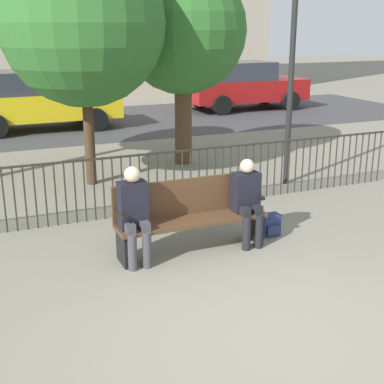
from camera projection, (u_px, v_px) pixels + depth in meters
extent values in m
plane|color=gray|center=(281.00, 335.00, 5.00)|extent=(80.00, 80.00, 0.00)
cube|color=#4C331E|center=(192.00, 220.00, 6.74)|extent=(1.95, 0.45, 0.05)
cube|color=#4C331E|center=(186.00, 196.00, 6.83)|extent=(1.95, 0.05, 0.47)
cube|color=black|center=(123.00, 248.00, 6.46)|extent=(0.06, 0.38, 0.40)
cube|color=black|center=(255.00, 227.00, 7.15)|extent=(0.06, 0.38, 0.40)
cube|color=black|center=(121.00, 213.00, 6.33)|extent=(0.06, 0.38, 0.04)
cube|color=black|center=(256.00, 195.00, 7.01)|extent=(0.06, 0.38, 0.04)
cylinder|color=#3D3D42|center=(132.00, 252.00, 6.28)|extent=(0.11, 0.11, 0.45)
cylinder|color=#3D3D42|center=(147.00, 250.00, 6.35)|extent=(0.11, 0.11, 0.45)
cube|color=#3D3D42|center=(129.00, 228.00, 6.28)|extent=(0.11, 0.20, 0.12)
cube|color=#3D3D42|center=(144.00, 226.00, 6.35)|extent=(0.11, 0.20, 0.12)
cube|color=black|center=(133.00, 205.00, 6.36)|extent=(0.34, 0.22, 0.57)
sphere|color=beige|center=(132.00, 174.00, 6.22)|extent=(0.19, 0.19, 0.19)
cylinder|color=black|center=(247.00, 233.00, 6.85)|extent=(0.11, 0.11, 0.45)
cylinder|color=black|center=(259.00, 231.00, 6.92)|extent=(0.11, 0.11, 0.45)
cube|color=black|center=(243.00, 211.00, 6.86)|extent=(0.11, 0.20, 0.12)
cube|color=black|center=(256.00, 209.00, 6.93)|extent=(0.11, 0.20, 0.12)
cube|color=black|center=(246.00, 192.00, 6.94)|extent=(0.34, 0.22, 0.52)
sphere|color=beige|center=(247.00, 166.00, 6.82)|extent=(0.18, 0.18, 0.18)
cube|color=navy|center=(270.00, 225.00, 7.36)|extent=(0.27, 0.16, 0.30)
cube|color=navy|center=(273.00, 230.00, 7.28)|extent=(0.19, 0.04, 0.14)
cylinder|color=#2D2823|center=(4.00, 200.00, 7.36)|extent=(0.02, 0.02, 0.95)
cylinder|color=#2D2823|center=(15.00, 199.00, 7.41)|extent=(0.02, 0.02, 0.95)
cylinder|color=#2D2823|center=(25.00, 198.00, 7.46)|extent=(0.02, 0.02, 0.95)
cylinder|color=#2D2823|center=(35.00, 196.00, 7.52)|extent=(0.02, 0.02, 0.95)
cylinder|color=#2D2823|center=(46.00, 195.00, 7.57)|extent=(0.02, 0.02, 0.95)
cylinder|color=#2D2823|center=(56.00, 194.00, 7.62)|extent=(0.02, 0.02, 0.95)
cylinder|color=#2D2823|center=(65.00, 193.00, 7.67)|extent=(0.02, 0.02, 0.95)
cylinder|color=#2D2823|center=(75.00, 192.00, 7.73)|extent=(0.02, 0.02, 0.95)
cylinder|color=#2D2823|center=(85.00, 191.00, 7.78)|extent=(0.02, 0.02, 0.95)
cylinder|color=#2D2823|center=(94.00, 190.00, 7.83)|extent=(0.02, 0.02, 0.95)
cylinder|color=#2D2823|center=(104.00, 189.00, 7.89)|extent=(0.02, 0.02, 0.95)
cylinder|color=#2D2823|center=(113.00, 187.00, 7.94)|extent=(0.02, 0.02, 0.95)
cylinder|color=#2D2823|center=(122.00, 186.00, 7.99)|extent=(0.02, 0.02, 0.95)
cylinder|color=#2D2823|center=(131.00, 185.00, 8.04)|extent=(0.02, 0.02, 0.95)
cylinder|color=#2D2823|center=(140.00, 184.00, 8.10)|extent=(0.02, 0.02, 0.95)
cylinder|color=#2D2823|center=(149.00, 183.00, 8.15)|extent=(0.02, 0.02, 0.95)
cylinder|color=#2D2823|center=(157.00, 182.00, 8.20)|extent=(0.02, 0.02, 0.95)
cylinder|color=#2D2823|center=(166.00, 181.00, 8.25)|extent=(0.02, 0.02, 0.95)
cylinder|color=#2D2823|center=(174.00, 180.00, 8.31)|extent=(0.02, 0.02, 0.95)
cylinder|color=#2D2823|center=(182.00, 179.00, 8.36)|extent=(0.02, 0.02, 0.95)
cylinder|color=#2D2823|center=(191.00, 178.00, 8.41)|extent=(0.02, 0.02, 0.95)
cylinder|color=#2D2823|center=(199.00, 177.00, 8.47)|extent=(0.02, 0.02, 0.95)
cylinder|color=#2D2823|center=(207.00, 176.00, 8.52)|extent=(0.02, 0.02, 0.95)
cylinder|color=#2D2823|center=(215.00, 176.00, 8.57)|extent=(0.02, 0.02, 0.95)
cylinder|color=#2D2823|center=(223.00, 175.00, 8.62)|extent=(0.02, 0.02, 0.95)
cylinder|color=#2D2823|center=(230.00, 174.00, 8.68)|extent=(0.02, 0.02, 0.95)
cylinder|color=#2D2823|center=(238.00, 173.00, 8.73)|extent=(0.02, 0.02, 0.95)
cylinder|color=#2D2823|center=(245.00, 172.00, 8.78)|extent=(0.02, 0.02, 0.95)
cylinder|color=#2D2823|center=(253.00, 171.00, 8.84)|extent=(0.02, 0.02, 0.95)
cylinder|color=#2D2823|center=(260.00, 170.00, 8.89)|extent=(0.02, 0.02, 0.95)
cylinder|color=#2D2823|center=(268.00, 169.00, 8.94)|extent=(0.02, 0.02, 0.95)
cylinder|color=#2D2823|center=(275.00, 168.00, 8.99)|extent=(0.02, 0.02, 0.95)
cylinder|color=#2D2823|center=(282.00, 168.00, 9.05)|extent=(0.02, 0.02, 0.95)
cylinder|color=#2D2823|center=(289.00, 167.00, 9.10)|extent=(0.02, 0.02, 0.95)
cylinder|color=#2D2823|center=(296.00, 166.00, 9.15)|extent=(0.02, 0.02, 0.95)
cylinder|color=#2D2823|center=(303.00, 165.00, 9.20)|extent=(0.02, 0.02, 0.95)
cylinder|color=#2D2823|center=(309.00, 164.00, 9.26)|extent=(0.02, 0.02, 0.95)
cylinder|color=#2D2823|center=(316.00, 164.00, 9.31)|extent=(0.02, 0.02, 0.95)
cylinder|color=#2D2823|center=(323.00, 163.00, 9.36)|extent=(0.02, 0.02, 0.95)
cylinder|color=#2D2823|center=(329.00, 162.00, 9.42)|extent=(0.02, 0.02, 0.95)
cylinder|color=#2D2823|center=(336.00, 161.00, 9.47)|extent=(0.02, 0.02, 0.95)
cylinder|color=#2D2823|center=(342.00, 161.00, 9.52)|extent=(0.02, 0.02, 0.95)
cylinder|color=#2D2823|center=(349.00, 160.00, 9.57)|extent=(0.02, 0.02, 0.95)
cylinder|color=#2D2823|center=(355.00, 159.00, 9.63)|extent=(0.02, 0.02, 0.95)
cylinder|color=#2D2823|center=(361.00, 158.00, 9.68)|extent=(0.02, 0.02, 0.95)
cylinder|color=#2D2823|center=(367.00, 158.00, 9.73)|extent=(0.02, 0.02, 0.95)
cylinder|color=#2D2823|center=(373.00, 157.00, 9.78)|extent=(0.02, 0.02, 0.95)
cylinder|color=#2D2823|center=(379.00, 156.00, 9.84)|extent=(0.02, 0.02, 0.95)
cube|color=#2D2823|center=(149.00, 154.00, 8.02)|extent=(9.00, 0.03, 0.03)
cylinder|color=#422D1E|center=(89.00, 129.00, 9.51)|extent=(0.19, 0.19, 2.04)
sphere|color=#2D6628|center=(83.00, 23.00, 8.98)|extent=(2.82, 2.82, 2.82)
cylinder|color=#4C3823|center=(183.00, 116.00, 11.02)|extent=(0.35, 0.35, 2.01)
sphere|color=#2D6628|center=(183.00, 30.00, 10.52)|extent=(2.52, 2.52, 2.52)
cylinder|color=black|center=(291.00, 78.00, 9.28)|extent=(0.10, 0.10, 3.83)
cube|color=#3D3D3F|center=(58.00, 125.00, 15.53)|extent=(24.00, 6.00, 0.01)
cube|color=yellow|center=(41.00, 105.00, 14.76)|extent=(4.20, 1.70, 0.70)
cube|color=#2D333D|center=(27.00, 82.00, 14.45)|extent=(2.31, 1.56, 0.60)
cylinder|color=black|center=(96.00, 120.00, 14.59)|extent=(0.64, 0.20, 0.64)
cylinder|color=black|center=(82.00, 111.00, 16.12)|extent=(0.64, 0.20, 0.64)
cube|color=maroon|center=(245.00, 90.00, 18.40)|extent=(4.20, 1.70, 0.70)
cube|color=#2D333D|center=(237.00, 71.00, 18.09)|extent=(2.31, 1.56, 0.60)
cylinder|color=black|center=(290.00, 101.00, 18.23)|extent=(0.64, 0.20, 0.64)
cylinder|color=black|center=(264.00, 95.00, 19.76)|extent=(0.64, 0.20, 0.64)
cylinder|color=black|center=(222.00, 105.00, 17.25)|extent=(0.64, 0.20, 0.64)
cylinder|color=black|center=(200.00, 99.00, 18.78)|extent=(0.64, 0.20, 0.64)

